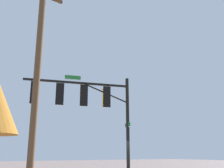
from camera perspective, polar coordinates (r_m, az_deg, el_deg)
signal_pole_assembly at (r=15.08m, az=-5.70°, el=-4.15°), size 5.99×2.17×6.22m
utility_pole at (r=10.66m, az=-15.97°, el=1.14°), size 1.80×0.38×8.93m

